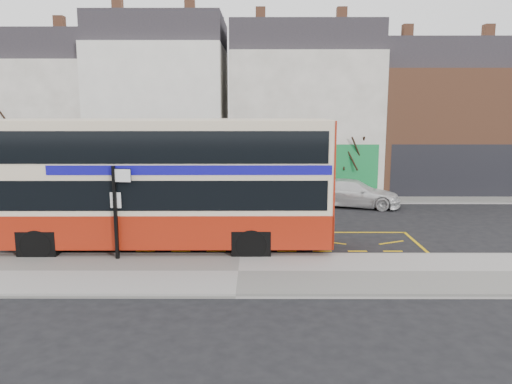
{
  "coord_description": "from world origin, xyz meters",
  "views": [
    {
      "loc": [
        0.62,
        -17.76,
        5.46
      ],
      "look_at": [
        0.56,
        2.0,
        1.99
      ],
      "focal_mm": 35.0,
      "sensor_mm": 36.0,
      "label": 1
    }
  ],
  "objects_px": {
    "car_white": "(353,193)",
    "street_tree_right": "(353,144)",
    "car_silver": "(76,196)",
    "street_tree_left": "(14,122)",
    "double_decker_bus": "(165,183)",
    "bus_stop_post": "(117,204)",
    "car_grey": "(186,192)"
  },
  "relations": [
    {
      "from": "double_decker_bus",
      "to": "bus_stop_post",
      "type": "distance_m",
      "value": 2.18
    },
    {
      "from": "street_tree_left",
      "to": "double_decker_bus",
      "type": "bearing_deg",
      "value": -45.93
    },
    {
      "from": "car_white",
      "to": "car_silver",
      "type": "bearing_deg",
      "value": 105.71
    },
    {
      "from": "bus_stop_post",
      "to": "car_white",
      "type": "xyz_separation_m",
      "value": [
        10.0,
        9.85,
        -1.36
      ]
    },
    {
      "from": "car_grey",
      "to": "street_tree_left",
      "type": "height_order",
      "value": "street_tree_left"
    },
    {
      "from": "car_silver",
      "to": "street_tree_right",
      "type": "distance_m",
      "value": 15.84
    },
    {
      "from": "bus_stop_post",
      "to": "car_grey",
      "type": "bearing_deg",
      "value": 91.83
    },
    {
      "from": "double_decker_bus",
      "to": "bus_stop_post",
      "type": "xyz_separation_m",
      "value": [
        -1.39,
        -1.6,
        -0.5
      ]
    },
    {
      "from": "car_grey",
      "to": "street_tree_left",
      "type": "xyz_separation_m",
      "value": [
        -10.44,
        2.52,
        3.78
      ]
    },
    {
      "from": "bus_stop_post",
      "to": "street_tree_left",
      "type": "bearing_deg",
      "value": 133.05
    },
    {
      "from": "bus_stop_post",
      "to": "car_white",
      "type": "bearing_deg",
      "value": 51.07
    },
    {
      "from": "car_grey",
      "to": "car_white",
      "type": "distance_m",
      "value": 9.17
    },
    {
      "from": "double_decker_bus",
      "to": "street_tree_left",
      "type": "height_order",
      "value": "street_tree_left"
    },
    {
      "from": "car_silver",
      "to": "street_tree_right",
      "type": "xyz_separation_m",
      "value": [
        15.35,
        2.92,
        2.56
      ]
    },
    {
      "from": "double_decker_bus",
      "to": "car_grey",
      "type": "distance_m",
      "value": 9.04
    },
    {
      "from": "car_white",
      "to": "street_tree_right",
      "type": "relative_size",
      "value": 1.08
    },
    {
      "from": "car_silver",
      "to": "car_white",
      "type": "relative_size",
      "value": 0.73
    },
    {
      "from": "double_decker_bus",
      "to": "bus_stop_post",
      "type": "relative_size",
      "value": 3.79
    },
    {
      "from": "car_white",
      "to": "street_tree_left",
      "type": "height_order",
      "value": "street_tree_left"
    },
    {
      "from": "car_white",
      "to": "double_decker_bus",
      "type": "bearing_deg",
      "value": 148.37
    },
    {
      "from": "car_white",
      "to": "street_tree_right",
      "type": "xyz_separation_m",
      "value": [
        0.4,
        2.63,
        2.45
      ]
    },
    {
      "from": "double_decker_bus",
      "to": "car_white",
      "type": "bearing_deg",
      "value": 43.28
    },
    {
      "from": "street_tree_left",
      "to": "car_silver",
      "type": "bearing_deg",
      "value": -36.14
    },
    {
      "from": "car_grey",
      "to": "street_tree_left",
      "type": "bearing_deg",
      "value": 96.32
    },
    {
      "from": "car_grey",
      "to": "street_tree_left",
      "type": "distance_m",
      "value": 11.39
    },
    {
      "from": "bus_stop_post",
      "to": "street_tree_right",
      "type": "height_order",
      "value": "street_tree_right"
    },
    {
      "from": "car_white",
      "to": "street_tree_right",
      "type": "distance_m",
      "value": 3.62
    },
    {
      "from": "street_tree_left",
      "to": "street_tree_right",
      "type": "height_order",
      "value": "street_tree_left"
    },
    {
      "from": "street_tree_right",
      "to": "bus_stop_post",
      "type": "bearing_deg",
      "value": -129.82
    },
    {
      "from": "car_grey",
      "to": "street_tree_right",
      "type": "xyz_separation_m",
      "value": [
        9.55,
        2.06,
        2.48
      ]
    },
    {
      "from": "double_decker_bus",
      "to": "street_tree_right",
      "type": "distance_m",
      "value": 14.14
    },
    {
      "from": "double_decker_bus",
      "to": "street_tree_right",
      "type": "bearing_deg",
      "value": 49.89
    }
  ]
}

